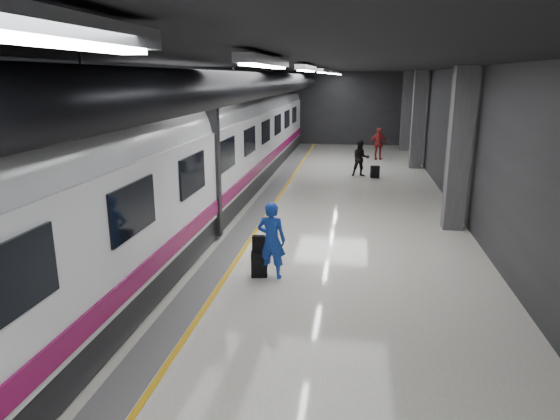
{
  "coord_description": "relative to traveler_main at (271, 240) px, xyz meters",
  "views": [
    {
      "loc": [
        1.75,
        -12.34,
        4.22
      ],
      "look_at": [
        0.11,
        -1.67,
        1.32
      ],
      "focal_mm": 32.0,
      "sensor_mm": 36.0,
      "label": 1
    }
  ],
  "objects": [
    {
      "name": "ground",
      "position": [
        -0.04,
        2.38,
        -0.84
      ],
      "size": [
        40.0,
        40.0,
        0.0
      ],
      "primitive_type": "plane",
      "color": "silver",
      "rests_on": "ground"
    },
    {
      "name": "platform_hall",
      "position": [
        -0.32,
        3.34,
        2.69
      ],
      "size": [
        10.02,
        40.02,
        4.51
      ],
      "color": "black",
      "rests_on": "ground"
    },
    {
      "name": "train",
      "position": [
        -3.28,
        2.38,
        1.22
      ],
      "size": [
        3.05,
        38.0,
        4.05
      ],
      "color": "black",
      "rests_on": "ground"
    },
    {
      "name": "traveler_main",
      "position": [
        0.0,
        0.0,
        0.0
      ],
      "size": [
        0.64,
        0.45,
        1.69
      ],
      "primitive_type": "imported",
      "rotation": [
        0.0,
        0.0,
        3.07
      ],
      "color": "blue",
      "rests_on": "ground"
    },
    {
      "name": "suitcase_main",
      "position": [
        -0.27,
        -0.01,
        -0.56
      ],
      "size": [
        0.38,
        0.28,
        0.56
      ],
      "primitive_type": "cube",
      "rotation": [
        0.0,
        0.0,
        0.2
      ],
      "color": "black",
      "rests_on": "ground"
    },
    {
      "name": "shoulder_bag",
      "position": [
        -0.28,
        0.01,
        -0.1
      ],
      "size": [
        0.29,
        0.18,
        0.36
      ],
      "primitive_type": "cube",
      "rotation": [
        0.0,
        0.0,
        0.12
      ],
      "color": "black",
      "rests_on": "suitcase_main"
    },
    {
      "name": "traveler_far_a",
      "position": [
        1.92,
        11.81,
        -0.06
      ],
      "size": [
        0.86,
        0.73,
        1.57
      ],
      "primitive_type": "imported",
      "rotation": [
        0.0,
        0.0,
        0.19
      ],
      "color": "black",
      "rests_on": "ground"
    },
    {
      "name": "traveler_far_b",
      "position": [
        2.84,
        16.61,
        -0.02
      ],
      "size": [
        1.01,
        0.52,
        1.66
      ],
      "primitive_type": "imported",
      "rotation": [
        0.0,
        0.0,
        0.13
      ],
      "color": "maroon",
      "rests_on": "ground"
    },
    {
      "name": "suitcase_far",
      "position": [
        2.55,
        11.55,
        -0.58
      ],
      "size": [
        0.4,
        0.31,
        0.52
      ],
      "primitive_type": "cube",
      "rotation": [
        0.0,
        0.0,
        0.24
      ],
      "color": "black",
      "rests_on": "ground"
    }
  ]
}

